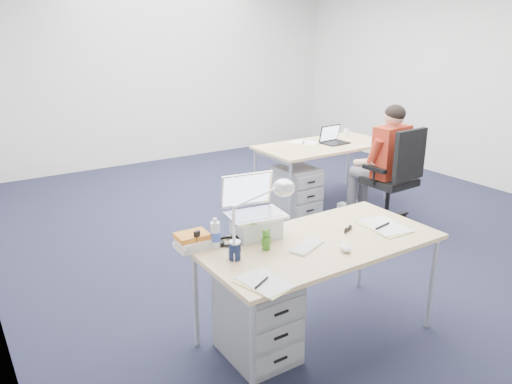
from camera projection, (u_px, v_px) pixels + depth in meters
floor at (300, 226)px, 5.44m from camera, size 7.00×7.00×0.00m
room at (305, 64)px, 4.90m from camera, size 6.02×7.02×2.80m
desk_near at (320, 247)px, 3.30m from camera, size 1.60×0.80×0.73m
desk_far at (323, 148)px, 5.97m from camera, size 1.60×0.80×0.73m
office_chair at (390, 198)px, 5.40m from camera, size 0.72×0.72×1.08m
seated_person at (379, 163)px, 5.43m from camera, size 0.42×0.73×1.30m
drawer_pedestal_near at (257, 318)px, 3.23m from camera, size 0.40×0.50×0.55m
drawer_pedestal_far at (296, 191)px, 5.72m from camera, size 0.40×0.50×0.55m
silver_laptop at (256, 208)px, 3.30m from camera, size 0.41×0.35×0.40m
wireless_keyboard at (307, 246)px, 3.18m from camera, size 0.28×0.20×0.01m
computer_mouse at (345, 248)px, 3.13m from camera, size 0.11×0.13×0.04m
headphones at (228, 241)px, 3.24m from camera, size 0.22×0.18×0.03m
can_koozie at (235, 250)px, 3.00m from camera, size 0.08×0.08×0.12m
water_bottle at (215, 233)px, 3.15m from camera, size 0.07×0.07×0.20m
bear_figurine at (266, 239)px, 3.14m from camera, size 0.09×0.08×0.14m
book_stack at (193, 241)px, 3.16m from camera, size 0.26×0.23×0.10m
cordless_phone at (197, 241)px, 3.11m from camera, size 0.04×0.03×0.14m
papers_left at (264, 283)px, 2.73m from camera, size 0.25×0.33×0.01m
papers_right at (385, 227)px, 3.49m from camera, size 0.28×0.36×0.01m
sunglasses at (348, 229)px, 3.43m from camera, size 0.12×0.08×0.02m
desk_lamp at (254, 219)px, 3.03m from camera, size 0.44×0.29×0.47m
dark_laptop at (336, 134)px, 5.95m from camera, size 0.32×0.32×0.22m
far_cup at (346, 133)px, 6.37m from camera, size 0.07×0.07×0.09m
far_papers at (305, 143)px, 6.01m from camera, size 0.34×0.38×0.01m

